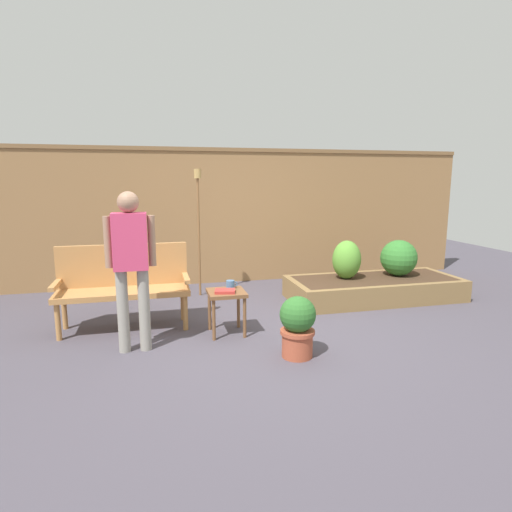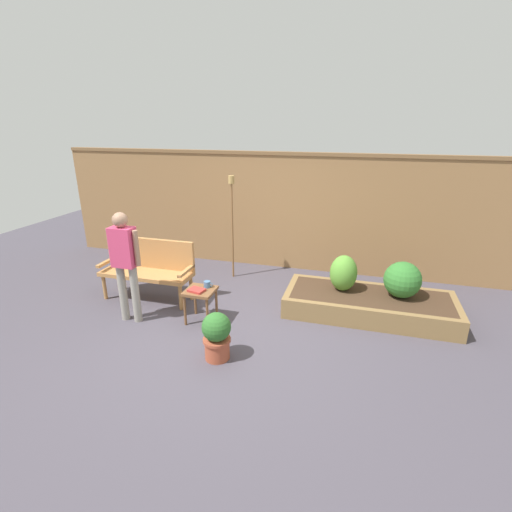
# 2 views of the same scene
# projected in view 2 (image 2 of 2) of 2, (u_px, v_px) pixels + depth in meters

# --- Properties ---
(ground_plane) EXTENTS (14.00, 14.00, 0.00)m
(ground_plane) POSITION_uv_depth(u_px,v_px,m) (221.00, 331.00, 5.04)
(ground_plane) COLOR #47424C
(fence_back) EXTENTS (8.40, 0.14, 2.16)m
(fence_back) POSITION_uv_depth(u_px,v_px,m) (269.00, 210.00, 7.03)
(fence_back) COLOR olive
(fence_back) RESTS_ON ground_plane
(garden_bench) EXTENTS (1.44, 0.48, 0.94)m
(garden_bench) POSITION_uv_depth(u_px,v_px,m) (149.00, 265.00, 5.87)
(garden_bench) COLOR #B77F47
(garden_bench) RESTS_ON ground_plane
(side_table) EXTENTS (0.40, 0.40, 0.48)m
(side_table) POSITION_uv_depth(u_px,v_px,m) (200.00, 295.00, 5.18)
(side_table) COLOR brown
(side_table) RESTS_ON ground_plane
(cup_on_table) EXTENTS (0.13, 0.09, 0.09)m
(cup_on_table) POSITION_uv_depth(u_px,v_px,m) (207.00, 284.00, 5.21)
(cup_on_table) COLOR teal
(cup_on_table) RESTS_ON side_table
(book_on_table) EXTENTS (0.24, 0.20, 0.03)m
(book_on_table) POSITION_uv_depth(u_px,v_px,m) (197.00, 290.00, 5.10)
(book_on_table) COLOR #B2332D
(book_on_table) RESTS_ON side_table
(potted_boxwood) EXTENTS (0.34, 0.34, 0.59)m
(potted_boxwood) POSITION_uv_depth(u_px,v_px,m) (217.00, 335.00, 4.37)
(potted_boxwood) COLOR #A84C33
(potted_boxwood) RESTS_ON ground_plane
(raised_planter_bed) EXTENTS (2.40, 1.00, 0.30)m
(raised_planter_bed) POSITION_uv_depth(u_px,v_px,m) (369.00, 304.00, 5.45)
(raised_planter_bed) COLOR olive
(raised_planter_bed) RESTS_ON ground_plane
(shrub_near_bench) EXTENTS (0.39, 0.39, 0.54)m
(shrub_near_bench) POSITION_uv_depth(u_px,v_px,m) (343.00, 273.00, 5.49)
(shrub_near_bench) COLOR brown
(shrub_near_bench) RESTS_ON raised_planter_bed
(shrub_far_corner) EXTENTS (0.52, 0.52, 0.52)m
(shrub_far_corner) POSITION_uv_depth(u_px,v_px,m) (402.00, 280.00, 5.28)
(shrub_far_corner) COLOR brown
(shrub_far_corner) RESTS_ON raised_planter_bed
(tiki_torch) EXTENTS (0.10, 0.10, 1.81)m
(tiki_torch) POSITION_uv_depth(u_px,v_px,m) (232.00, 210.00, 6.42)
(tiki_torch) COLOR brown
(tiki_torch) RESTS_ON ground_plane
(person_by_bench) EXTENTS (0.47, 0.20, 1.56)m
(person_by_bench) POSITION_uv_depth(u_px,v_px,m) (125.00, 258.00, 5.02)
(person_by_bench) COLOR gray
(person_by_bench) RESTS_ON ground_plane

